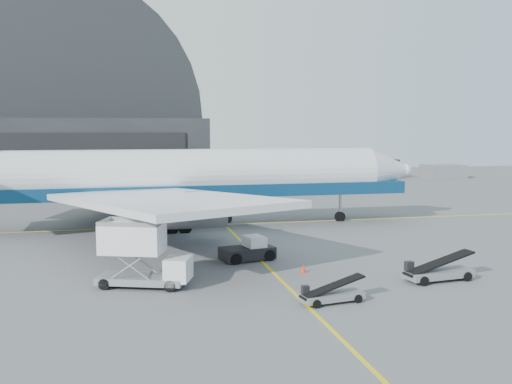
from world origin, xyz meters
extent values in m
plane|color=#565659|center=(0.00, 0.00, 0.00)|extent=(200.00, 200.00, 0.00)
cube|color=yellow|center=(0.00, 20.00, 0.01)|extent=(80.00, 0.25, 0.02)
cube|color=yellow|center=(0.00, -2.00, 0.01)|extent=(0.25, 40.00, 0.02)
cube|color=black|center=(-22.00, 65.00, 6.00)|extent=(50.00, 28.00, 12.00)
cube|color=black|center=(-22.00, 50.90, 5.00)|extent=(42.00, 0.40, 9.50)
cube|color=black|center=(38.00, 72.00, 0.00)|extent=(14.00, 8.00, 4.00)
cube|color=gray|center=(55.00, 68.00, 0.00)|extent=(8.00, 6.00, 2.80)
cylinder|color=white|center=(-3.15, 19.42, 5.64)|extent=(39.02, 5.20, 5.20)
cone|color=white|center=(18.74, 19.42, 5.64)|extent=(4.77, 5.20, 5.20)
sphere|color=white|center=(20.91, 19.42, 5.64)|extent=(1.52, 1.52, 1.52)
cube|color=black|center=(17.44, 19.42, 6.29)|extent=(2.82, 2.38, 0.76)
cube|color=navy|center=(-3.15, 19.42, 3.96)|extent=(45.52, 5.26, 1.30)
cube|color=white|center=(-7.49, 6.42, 4.55)|extent=(19.99, 26.57, 1.58)
cube|color=white|center=(-7.49, 32.43, 4.55)|extent=(19.99, 26.57, 1.58)
cylinder|color=gray|center=(-4.23, 10.75, 2.82)|extent=(5.64, 2.93, 2.93)
cylinder|color=gray|center=(-4.23, 28.09, 2.82)|extent=(5.64, 2.93, 2.93)
cylinder|color=#A5A5AA|center=(13.11, 19.42, 1.52)|extent=(0.30, 0.30, 3.03)
cylinder|color=black|center=(13.11, 19.42, 0.49)|extent=(1.19, 0.38, 1.19)
cylinder|color=black|center=(-5.32, 15.95, 0.60)|extent=(1.41, 0.49, 1.41)
cylinder|color=black|center=(-5.32, 22.89, 0.60)|extent=(1.41, 0.49, 1.41)
cube|color=gray|center=(-9.36, -2.92, 0.52)|extent=(6.12, 4.02, 0.47)
cube|color=white|center=(-7.04, -3.73, 1.28)|extent=(2.15, 2.56, 1.52)
cube|color=black|center=(-6.37, -3.97, 1.52)|extent=(0.67, 1.73, 0.85)
cube|color=white|center=(-9.90, -2.73, 3.22)|extent=(4.54, 3.55, 1.90)
cylinder|color=black|center=(-7.63, -4.58, 0.38)|extent=(0.81, 0.52, 0.76)
cylinder|color=black|center=(-6.98, -2.70, 0.38)|extent=(0.81, 0.52, 0.76)
cylinder|color=black|center=(-11.75, -3.14, 0.38)|extent=(0.81, 0.52, 0.76)
cylinder|color=black|center=(-11.10, -1.26, 0.38)|extent=(0.81, 0.52, 0.76)
cube|color=black|center=(-1.00, 3.13, 0.57)|extent=(4.52, 3.14, 0.93)
cube|color=white|center=(-0.40, 3.27, 1.39)|extent=(1.82, 2.13, 0.93)
cylinder|color=black|center=(0.63, 2.45, 0.41)|extent=(0.98, 0.56, 0.93)
cylinder|color=black|center=(0.17, 4.46, 0.41)|extent=(0.98, 0.56, 0.93)
cylinder|color=black|center=(-2.17, 1.80, 0.41)|extent=(0.98, 0.56, 0.93)
cylinder|color=black|center=(-2.64, 3.81, 0.41)|extent=(0.98, 0.56, 0.93)
cube|color=gray|center=(1.65, -8.98, 0.39)|extent=(3.99, 1.89, 0.39)
cube|color=black|center=(1.65, -8.98, 1.00)|extent=(4.16, 1.50, 1.11)
cube|color=black|center=(0.03, -8.75, 0.83)|extent=(0.48, 0.41, 0.52)
cylinder|color=black|center=(3.13, -9.36, 0.26)|extent=(0.55, 0.30, 0.52)
cylinder|color=black|center=(2.93, -8.16, 0.26)|extent=(0.55, 0.30, 0.52)
cylinder|color=black|center=(0.37, -9.80, 0.26)|extent=(0.55, 0.30, 0.52)
cylinder|color=black|center=(0.18, -8.59, 0.26)|extent=(0.55, 0.30, 0.52)
cube|color=gray|center=(10.49, -5.90, 0.49)|extent=(4.97, 2.19, 0.49)
cube|color=black|center=(10.49, -5.90, 1.26)|extent=(5.22, 1.68, 1.40)
cube|color=black|center=(8.47, -5.53, 1.04)|extent=(0.59, 0.50, 0.66)
cylinder|color=black|center=(12.32, -6.46, 0.33)|extent=(0.68, 0.35, 0.66)
cylinder|color=black|center=(12.14, -4.94, 0.33)|extent=(0.68, 0.35, 0.66)
cylinder|color=black|center=(8.84, -6.87, 0.33)|extent=(0.68, 0.35, 0.66)
cylinder|color=black|center=(8.66, -5.35, 0.33)|extent=(0.68, 0.35, 0.66)
cube|color=#FF3008|center=(2.11, -1.75, 0.02)|extent=(0.41, 0.41, 0.03)
cone|color=#FF3008|center=(2.11, -1.75, 0.29)|extent=(0.41, 0.41, 0.59)
camera|label=1|loc=(-10.12, -40.30, 10.37)|focal=40.00mm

